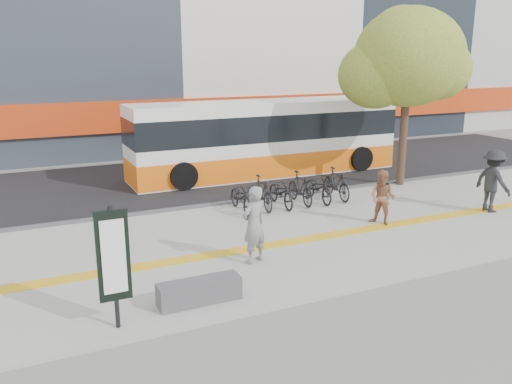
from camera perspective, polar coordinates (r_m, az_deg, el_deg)
name	(u,v)px	position (r m, az deg, el deg)	size (l,w,h in m)	color
ground	(289,262)	(12.36, 3.56, -7.61)	(120.00, 120.00, 0.00)	slate
sidewalk	(261,241)	(13.59, 0.52, -5.30)	(40.00, 7.00, 0.08)	gray
tactile_strip	(270,245)	(13.15, 1.47, -5.79)	(40.00, 0.45, 0.01)	gold
street	(176,180)	(20.34, -8.68, 1.25)	(40.00, 8.00, 0.06)	black
curb	(213,206)	(16.65, -4.71, -1.47)	(40.00, 0.25, 0.14)	#3D3D40
bench	(199,291)	(10.26, -6.15, -10.64)	(1.60, 0.45, 0.45)	#3D3D40
signboard	(113,258)	(9.22, -15.19, -6.90)	(0.55, 0.10, 2.20)	black
street_tree	(406,60)	(19.55, 15.91, 13.62)	(4.40, 3.80, 6.31)	#39251A
bus	(266,140)	(20.90, 1.10, 5.66)	(10.84, 2.57, 2.89)	silver
bicycle_row	(290,190)	(16.54, 3.70, 0.20)	(4.06, 1.78, 1.02)	black
seated_woman	(254,225)	(11.85, -0.23, -3.56)	(0.65, 0.43, 1.79)	black
pedestrian_tan	(383,198)	(14.96, 13.55, -0.60)	(0.75, 0.58, 1.54)	#8B5B3F
pedestrian_dark	(493,181)	(17.26, 24.27, 1.11)	(1.22, 0.70, 1.89)	black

